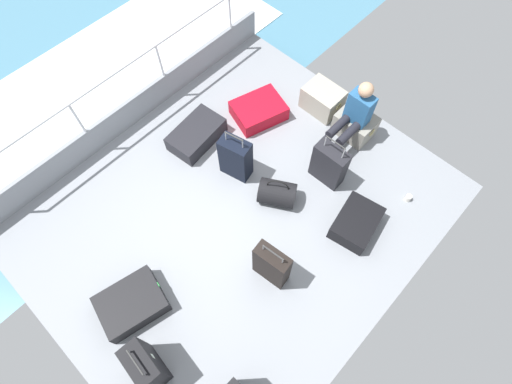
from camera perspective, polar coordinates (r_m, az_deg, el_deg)
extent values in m
cube|color=gray|center=(5.39, -2.68, -2.94)|extent=(4.40, 5.20, 0.06)
cube|color=gray|center=(6.23, -17.39, 10.79)|extent=(0.06, 5.20, 0.45)
cylinder|color=silver|center=(5.90, -23.26, 8.23)|extent=(0.04, 0.04, 1.00)
cylinder|color=silver|center=(6.23, -13.07, 16.23)|extent=(0.04, 0.04, 1.00)
cylinder|color=silver|center=(6.83, -3.63, 22.70)|extent=(0.04, 0.04, 1.00)
cylinder|color=silver|center=(5.67, -19.55, 15.56)|extent=(0.04, 4.16, 0.04)
cube|color=white|center=(7.58, -22.90, 13.58)|extent=(2.40, 7.28, 0.01)
cube|color=#9E9989|center=(6.22, 9.44, 12.87)|extent=(0.56, 0.42, 0.39)
torus|color=tan|center=(6.26, 7.46, 14.78)|extent=(0.02, 0.12, 0.12)
torus|color=tan|center=(6.08, 11.68, 11.84)|extent=(0.02, 0.12, 0.12)
cube|color=gray|center=(6.04, 13.89, 9.27)|extent=(0.54, 0.42, 0.35)
torus|color=tan|center=(6.06, 11.93, 11.20)|extent=(0.02, 0.12, 0.12)
torus|color=tan|center=(5.93, 16.18, 8.09)|extent=(0.02, 0.12, 0.12)
cube|color=#26598C|center=(5.69, 14.51, 11.47)|extent=(0.34, 0.20, 0.48)
sphere|color=tan|center=(5.43, 15.38, 13.83)|extent=(0.20, 0.20, 0.20)
cylinder|color=black|center=(5.65, 12.98, 8.06)|extent=(0.12, 0.40, 0.12)
cylinder|color=black|center=(5.72, 11.35, 5.65)|extent=(0.11, 0.11, 0.35)
cylinder|color=black|center=(5.69, 11.55, 9.11)|extent=(0.12, 0.40, 0.12)
cylinder|color=black|center=(5.76, 9.95, 6.71)|extent=(0.11, 0.11, 0.35)
cube|color=#B70C1E|center=(6.10, 0.39, 11.52)|extent=(0.76, 0.87, 0.24)
cube|color=silver|center=(6.21, 3.45, 12.90)|extent=(0.05, 0.02, 0.08)
cube|color=black|center=(4.68, -15.37, -22.72)|extent=(0.46, 0.28, 0.70)
cylinder|color=#A5A8AD|center=(4.33, -17.69, -20.80)|extent=(0.02, 0.02, 0.08)
cylinder|color=#A5A8AD|center=(4.27, -15.67, -23.69)|extent=(0.02, 0.02, 0.08)
cylinder|color=#2D2D2D|center=(4.26, -16.85, -22.18)|extent=(0.29, 0.05, 0.02)
cube|color=silver|center=(4.53, -14.45, -21.66)|extent=(0.05, 0.01, 0.08)
cube|color=black|center=(5.07, -17.26, -14.92)|extent=(0.72, 0.84, 0.24)
cube|color=green|center=(4.96, -13.67, -12.70)|extent=(0.05, 0.02, 0.08)
cube|color=black|center=(4.73, 2.24, -10.36)|extent=(0.44, 0.23, 0.70)
cylinder|color=#A5A8AD|center=(4.37, 1.05, -7.88)|extent=(0.02, 0.02, 0.10)
cylinder|color=#A5A8AD|center=(4.33, 3.81, -9.76)|extent=(0.02, 0.02, 0.10)
cylinder|color=#2D2D2D|center=(4.30, 2.45, -8.61)|extent=(0.28, 0.05, 0.02)
cube|color=green|center=(4.55, 3.06, -8.60)|extent=(0.05, 0.01, 0.08)
cube|color=black|center=(5.89, -8.46, 8.09)|extent=(0.57, 0.86, 0.26)
cube|color=green|center=(6.01, -5.93, 11.00)|extent=(0.05, 0.01, 0.08)
cube|color=black|center=(5.41, 10.33, 3.84)|extent=(0.46, 0.23, 0.65)
cylinder|color=#A5A8AD|center=(5.09, 9.87, 7.18)|extent=(0.02, 0.02, 0.19)
cylinder|color=#A5A8AD|center=(5.03, 12.34, 5.40)|extent=(0.02, 0.02, 0.19)
cylinder|color=#2D2D2D|center=(4.98, 11.29, 6.91)|extent=(0.30, 0.03, 0.02)
cube|color=silver|center=(5.37, 11.25, 5.23)|extent=(0.05, 0.01, 0.08)
cube|color=black|center=(5.36, -2.91, 4.85)|extent=(0.45, 0.32, 0.69)
cylinder|color=#A5A8AD|center=(5.05, -4.33, 7.97)|extent=(0.02, 0.02, 0.15)
cylinder|color=#A5A8AD|center=(4.97, -1.92, 6.83)|extent=(0.02, 0.02, 0.15)
cylinder|color=#2D2D2D|center=(4.95, -3.18, 7.90)|extent=(0.26, 0.08, 0.02)
cube|color=green|center=(5.27, -2.32, 6.78)|extent=(0.05, 0.02, 0.08)
cube|color=black|center=(5.31, 14.05, -4.28)|extent=(0.60, 0.73, 0.26)
cube|color=white|center=(5.43, 15.67, -1.38)|extent=(0.05, 0.01, 0.08)
cylinder|color=black|center=(5.30, 3.03, -0.15)|extent=(0.59, 0.54, 0.34)
torus|color=black|center=(5.14, 3.12, 0.77)|extent=(0.26, 0.16, 0.29)
cylinder|color=white|center=(5.77, 20.81, -0.78)|extent=(0.08, 0.08, 0.10)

